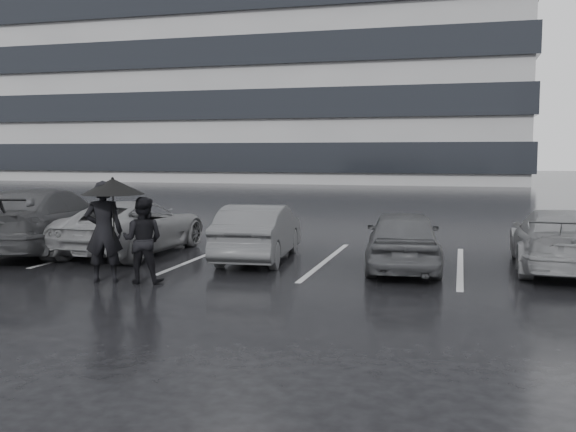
% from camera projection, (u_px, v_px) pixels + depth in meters
% --- Properties ---
extents(ground, '(160.00, 160.00, 0.00)m').
position_uv_depth(ground, '(266.00, 281.00, 11.59)').
color(ground, black).
rests_on(ground, ground).
extents(office_building, '(61.00, 26.00, 29.00)m').
position_uv_depth(office_building, '(194.00, 29.00, 62.02)').
color(office_building, gray).
rests_on(office_building, ground).
extents(car_main, '(1.80, 3.70, 1.22)m').
position_uv_depth(car_main, '(403.00, 239.00, 12.75)').
color(car_main, black).
rests_on(car_main, ground).
extents(car_west_a, '(1.62, 3.78, 1.21)m').
position_uv_depth(car_west_a, '(259.00, 232.00, 13.91)').
color(car_west_a, '#2B2A2D').
rests_on(car_west_a, ground).
extents(car_west_b, '(2.15, 4.44, 1.22)m').
position_uv_depth(car_west_b, '(134.00, 227.00, 14.91)').
color(car_west_b, '#545356').
rests_on(car_west_b, ground).
extents(car_west_c, '(2.94, 5.41, 1.49)m').
position_uv_depth(car_west_c, '(45.00, 220.00, 15.16)').
color(car_west_c, black).
rests_on(car_west_c, ground).
extents(car_east, '(1.82, 4.25, 1.22)m').
position_uv_depth(car_east, '(559.00, 240.00, 12.67)').
color(car_east, '#545356').
rests_on(car_east, ground).
extents(pedestrian_left, '(0.78, 0.64, 1.83)m').
position_uv_depth(pedestrian_left, '(104.00, 231.00, 11.48)').
color(pedestrian_left, black).
rests_on(pedestrian_left, ground).
extents(pedestrian_right, '(0.83, 0.69, 1.54)m').
position_uv_depth(pedestrian_right, '(143.00, 240.00, 11.42)').
color(pedestrian_right, black).
rests_on(pedestrian_right, ground).
extents(umbrella, '(1.12, 1.12, 1.89)m').
position_uv_depth(umbrella, '(113.00, 187.00, 11.36)').
color(umbrella, black).
rests_on(umbrella, ground).
extents(stall_stripes, '(19.72, 5.00, 0.00)m').
position_uv_depth(stall_stripes, '(264.00, 258.00, 14.20)').
color(stall_stripes, '#AAAAAD').
rests_on(stall_stripes, ground).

